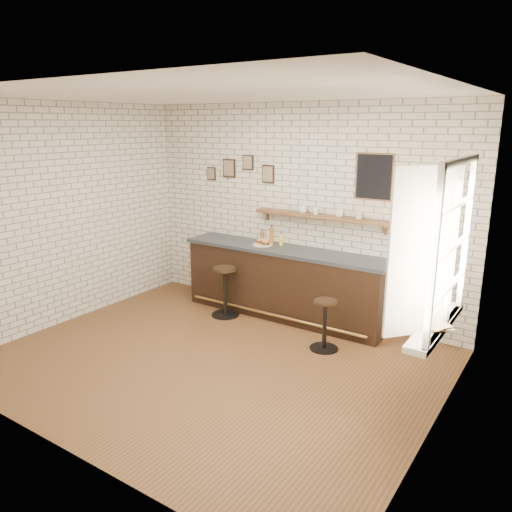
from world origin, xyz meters
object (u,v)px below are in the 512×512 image
object	(u,v)px
sandwich_plate	(262,245)
shelf_cup_b	(316,211)
shelf_cup_c	(339,213)
ciabatta_sandwich	(263,242)
bitters_bottle_amber	(271,236)
book_lower	(430,326)
condiment_bottle_yellow	(281,240)
book_upper	(431,323)
bitters_bottle_white	(270,237)
shelf_cup_d	(359,215)
bar_stool_left	(225,290)
bitters_bottle_brown	(262,237)
shelf_cup_a	(303,209)
bar_counter	(284,283)
bar_stool_right	(325,323)

from	to	relation	value
sandwich_plate	shelf_cup_b	distance (m)	0.93
shelf_cup_c	ciabatta_sandwich	bearing A→B (deg)	96.38
bitters_bottle_amber	book_lower	world-z (taller)	bitters_bottle_amber
sandwich_plate	condiment_bottle_yellow	xyz separation A→B (m)	(0.23, 0.14, 0.07)
shelf_cup_b	book_upper	size ratio (longest dim) A/B	0.45
sandwich_plate	bitters_bottle_white	world-z (taller)	bitters_bottle_white
ciabatta_sandwich	shelf_cup_d	bearing A→B (deg)	8.89
bar_stool_left	book_upper	size ratio (longest dim) A/B	3.31
bitters_bottle_brown	bitters_bottle_white	xyz separation A→B (m)	(0.14, 0.00, 0.01)
sandwich_plate	book_lower	xyz separation A→B (m)	(2.79, -1.52, -0.07)
shelf_cup_b	book_lower	size ratio (longest dim) A/B	0.41
shelf_cup_a	shelf_cup_c	bearing A→B (deg)	-18.62
bar_counter	bitters_bottle_white	xyz separation A→B (m)	(-0.32, 0.13, 0.60)
bitters_bottle_white	shelf_cup_b	distance (m)	0.83
sandwich_plate	shelf_cup_c	size ratio (longest dim) A/B	2.28
bar_counter	shelf_cup_a	bearing A→B (deg)	50.18
bitters_bottle_amber	condiment_bottle_yellow	xyz separation A→B (m)	(0.17, 0.00, -0.03)
bar_stool_right	shelf_cup_c	world-z (taller)	shelf_cup_c
ciabatta_sandwich	shelf_cup_a	world-z (taller)	shelf_cup_a
sandwich_plate	bar_stool_left	bearing A→B (deg)	-128.21
bar_stool_left	shelf_cup_a	bearing A→B (deg)	36.60
bitters_bottle_brown	book_upper	bearing A→B (deg)	-29.69
shelf_cup_c	bar_stool_right	bearing A→B (deg)	-167.89
sandwich_plate	shelf_cup_a	size ratio (longest dim) A/B	2.17
condiment_bottle_yellow	book_lower	xyz separation A→B (m)	(2.55, -1.66, -0.15)
shelf_cup_b	condiment_bottle_yellow	bearing A→B (deg)	157.82
bitters_bottle_white	bar_stool_right	size ratio (longest dim) A/B	0.35
sandwich_plate	bitters_bottle_white	distance (m)	0.17
shelf_cup_c	shelf_cup_d	distance (m)	0.28
sandwich_plate	bitters_bottle_amber	world-z (taller)	bitters_bottle_amber
bitters_bottle_brown	bar_stool_left	world-z (taller)	bitters_bottle_brown
bitters_bottle_white	condiment_bottle_yellow	xyz separation A→B (m)	(0.19, 0.00, -0.01)
bitters_bottle_brown	bitters_bottle_amber	size ratio (longest dim) A/B	0.73
shelf_cup_b	ciabatta_sandwich	bearing A→B (deg)	165.96
shelf_cup_a	shelf_cup_c	size ratio (longest dim) A/B	1.05
shelf_cup_b	book_upper	bearing A→B (deg)	-70.15
shelf_cup_a	shelf_cup_c	distance (m)	0.54
book_lower	book_upper	xyz separation A→B (m)	(0.00, 0.02, 0.02)
bitters_bottle_white	shelf_cup_c	distance (m)	1.13
sandwich_plate	shelf_cup_d	size ratio (longest dim) A/B	2.69
condiment_bottle_yellow	shelf_cup_b	size ratio (longest dim) A/B	1.88
bitters_bottle_white	bar_stool_right	distance (m)	1.71
bitters_bottle_white	book_lower	distance (m)	3.21
shelf_cup_c	book_upper	distance (m)	2.49
bitters_bottle_brown	bar_stool_right	xyz separation A→B (m)	(1.44, -0.81, -0.75)
ciabatta_sandwich	condiment_bottle_yellow	bearing A→B (deg)	32.08
shelf_cup_d	book_upper	size ratio (longest dim) A/B	0.48
sandwich_plate	bitters_bottle_amber	bearing A→B (deg)	64.65
bitters_bottle_brown	shelf_cup_d	size ratio (longest dim) A/B	1.93
bitters_bottle_amber	book_lower	distance (m)	3.19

